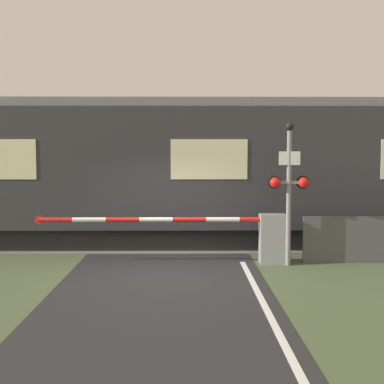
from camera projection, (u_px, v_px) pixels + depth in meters
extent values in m
plane|color=#475638|center=(165.00, 272.00, 11.57)|extent=(80.00, 80.00, 0.00)
cube|color=slate|center=(170.00, 243.00, 15.24)|extent=(36.00, 3.20, 0.03)
cube|color=#595451|center=(169.00, 245.00, 14.51)|extent=(36.00, 0.08, 0.10)
cube|color=#595451|center=(170.00, 237.00, 15.95)|extent=(36.00, 0.08, 0.10)
cube|color=black|center=(207.00, 233.00, 15.23)|extent=(17.88, 2.63, 0.60)
cube|color=#2D2D33|center=(207.00, 167.00, 15.09)|extent=(19.43, 3.09, 3.17)
cube|color=slate|center=(207.00, 106.00, 14.96)|extent=(19.04, 2.84, 0.24)
cube|color=beige|center=(209.00, 159.00, 13.52)|extent=(1.94, 0.02, 1.01)
cube|color=gray|center=(273.00, 239.00, 12.49)|extent=(0.60, 0.44, 1.16)
cylinder|color=gray|center=(273.00, 219.00, 12.46)|extent=(0.16, 0.16, 0.18)
cylinder|color=red|center=(256.00, 219.00, 12.45)|extent=(0.78, 0.11, 0.11)
cylinder|color=white|center=(223.00, 220.00, 12.45)|extent=(0.78, 0.11, 0.11)
cylinder|color=red|center=(189.00, 220.00, 12.44)|extent=(0.78, 0.11, 0.11)
cylinder|color=white|center=(156.00, 220.00, 12.43)|extent=(0.78, 0.11, 0.11)
cylinder|color=red|center=(123.00, 220.00, 12.42)|extent=(0.78, 0.11, 0.11)
cylinder|color=white|center=(89.00, 220.00, 12.41)|extent=(0.78, 0.11, 0.11)
cylinder|color=red|center=(56.00, 220.00, 12.40)|extent=(0.78, 0.11, 0.11)
cylinder|color=red|center=(39.00, 220.00, 12.40)|extent=(0.20, 0.02, 0.20)
cylinder|color=gray|center=(289.00, 199.00, 12.21)|extent=(0.11, 0.11, 3.08)
cube|color=gray|center=(289.00, 182.00, 12.18)|extent=(0.77, 0.07, 0.07)
sphere|color=red|center=(275.00, 183.00, 12.13)|extent=(0.24, 0.24, 0.24)
sphere|color=red|center=(304.00, 183.00, 12.14)|extent=(0.24, 0.24, 0.24)
cylinder|color=black|center=(274.00, 182.00, 12.24)|extent=(0.30, 0.06, 0.30)
cylinder|color=black|center=(303.00, 182.00, 12.25)|extent=(0.30, 0.06, 0.30)
cube|color=white|center=(290.00, 158.00, 12.10)|extent=(0.48, 0.02, 0.31)
sphere|color=black|center=(290.00, 126.00, 12.09)|extent=(0.18, 0.18, 0.18)
cube|color=#4C4C51|center=(380.00, 240.00, 12.55)|extent=(3.64, 0.06, 1.10)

